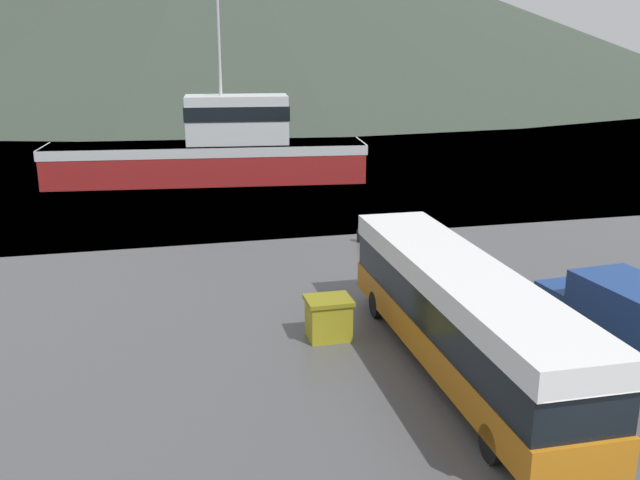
{
  "coord_description": "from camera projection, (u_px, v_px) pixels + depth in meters",
  "views": [
    {
      "loc": [
        -8.3,
        -10.97,
        9.25
      ],
      "look_at": [
        -2.36,
        13.62,
        2.0
      ],
      "focal_mm": 40.0,
      "sensor_mm": 36.0,
      "label": 1
    }
  ],
  "objects": [
    {
      "name": "water_surface",
      "position": [
        186.0,
        83.0,
        146.42
      ],
      "size": [
        240.0,
        240.0,
        0.0
      ],
      "primitive_type": "plane",
      "color": "#475B6B",
      "rests_on": "ground"
    },
    {
      "name": "tour_bus",
      "position": [
        460.0,
        313.0,
        20.01
      ],
      "size": [
        2.6,
        12.71,
        3.14
      ],
      "rotation": [
        0.0,
        0.0,
        -0.01
      ],
      "color": "#B26614",
      "rests_on": "ground"
    },
    {
      "name": "delivery_van",
      "position": [
        622.0,
        314.0,
        21.39
      ],
      "size": [
        2.58,
        5.45,
        2.32
      ],
      "rotation": [
        0.0,
        0.0,
        0.09
      ],
      "color": "navy",
      "rests_on": "ground"
    },
    {
      "name": "fishing_boat",
      "position": [
        214.0,
        150.0,
        46.58
      ],
      "size": [
        20.98,
        6.39,
        11.53
      ],
      "rotation": [
        0.0,
        0.0,
        1.46
      ],
      "color": "maroon",
      "rests_on": "water_surface"
    },
    {
      "name": "storage_bin",
      "position": [
        329.0,
        318.0,
        22.52
      ],
      "size": [
        1.43,
        1.21,
        1.34
      ],
      "color": "olive",
      "rests_on": "ground"
    },
    {
      "name": "mooring_bollard",
      "position": [
        360.0,
        234.0,
        33.16
      ],
      "size": [
        0.33,
        0.33,
        0.68
      ],
      "color": "black",
      "rests_on": "ground"
    }
  ]
}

